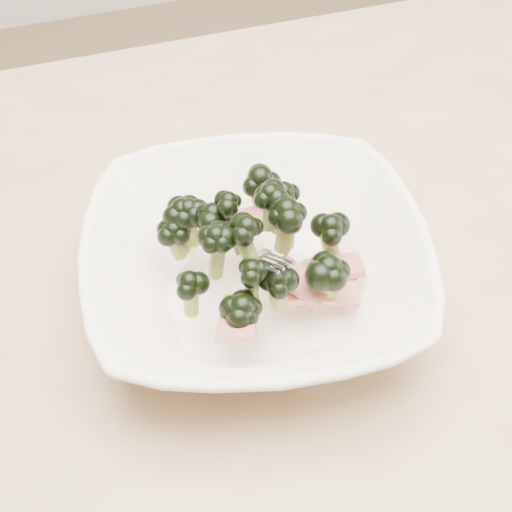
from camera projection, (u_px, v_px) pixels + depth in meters
The scene contains 2 objects.
dining_table at pixel (297, 293), 0.78m from camera, with size 1.20×0.80×0.75m.
broccoli_dish at pixel (256, 263), 0.62m from camera, with size 0.36×0.36×0.12m.
Camera 1 is at (-0.21, -0.47, 1.24)m, focal length 50.00 mm.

